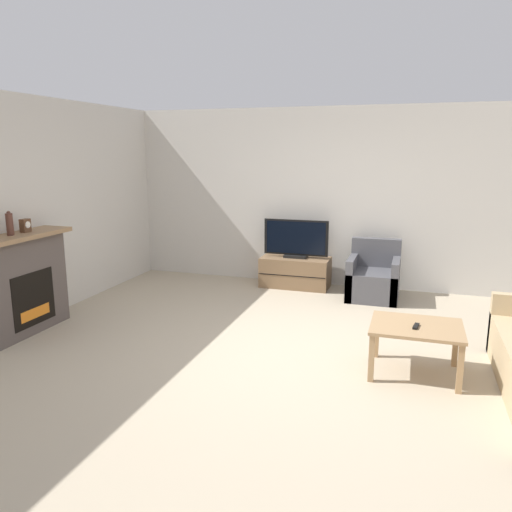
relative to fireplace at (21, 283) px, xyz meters
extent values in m
plane|color=tan|center=(2.99, 0.35, -0.59)|extent=(24.00, 24.00, 0.00)
cube|color=beige|center=(2.99, 3.20, 0.76)|extent=(12.00, 0.06, 2.70)
cube|color=beige|center=(-0.19, 0.35, 0.76)|extent=(0.06, 12.00, 2.70)
cube|color=#564C47|center=(0.00, 0.00, -0.04)|extent=(0.32, 1.16, 1.10)
cube|color=black|center=(0.16, 0.00, -0.17)|extent=(0.01, 0.64, 0.61)
cube|color=orange|center=(0.16, 0.00, -0.33)|extent=(0.01, 0.45, 0.12)
cube|color=#93704C|center=(0.03, 0.00, 0.54)|extent=(0.44, 1.28, 0.05)
cylinder|color=#512D23|center=(0.02, -0.10, 0.69)|extent=(0.08, 0.08, 0.24)
sphere|color=#512D23|center=(0.02, -0.10, 0.81)|extent=(0.04, 0.04, 0.04)
cube|color=brown|center=(0.02, 0.13, 0.64)|extent=(0.07, 0.11, 0.15)
cylinder|color=white|center=(0.05, 0.13, 0.65)|extent=(0.00, 0.08, 0.08)
cube|color=brown|center=(2.51, 2.88, -0.36)|extent=(1.04, 0.50, 0.46)
cube|color=black|center=(2.51, 2.63, -0.36)|extent=(1.02, 0.01, 0.01)
cube|color=black|center=(2.51, 2.88, -0.11)|extent=(0.35, 0.18, 0.04)
cube|color=black|center=(2.51, 2.88, 0.18)|extent=(0.99, 0.03, 0.54)
cube|color=black|center=(2.51, 2.87, 0.18)|extent=(0.91, 0.01, 0.49)
cube|color=#4C4C51|center=(3.70, 2.61, -0.39)|extent=(0.70, 0.76, 0.40)
cube|color=#4C4C51|center=(3.70, 2.92, 0.02)|extent=(0.70, 0.14, 0.41)
cube|color=#4C4C51|center=(3.40, 2.61, -0.29)|extent=(0.10, 0.76, 0.59)
cube|color=#4C4C51|center=(4.00, 2.61, -0.29)|extent=(0.10, 0.76, 0.59)
cube|color=#A37F56|center=(4.28, 0.23, -0.13)|extent=(0.83, 0.66, 0.03)
cube|color=#A37F56|center=(3.90, -0.06, -0.36)|extent=(0.05, 0.05, 0.45)
cube|color=#A37F56|center=(4.65, -0.06, -0.36)|extent=(0.05, 0.05, 0.45)
cube|color=#A37F56|center=(3.90, 0.52, -0.36)|extent=(0.05, 0.05, 0.45)
cube|color=#A37F56|center=(4.65, 0.52, -0.36)|extent=(0.05, 0.05, 0.45)
cube|color=black|center=(4.27, 0.17, -0.10)|extent=(0.06, 0.15, 0.02)
camera|label=1|loc=(4.19, -4.38, 1.47)|focal=35.00mm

